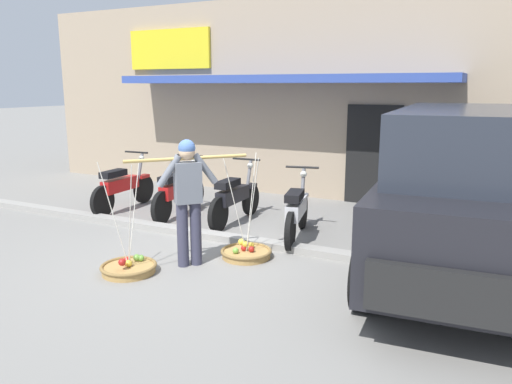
{
  "coord_description": "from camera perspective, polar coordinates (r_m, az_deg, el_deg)",
  "views": [
    {
      "loc": [
        3.53,
        -5.78,
        2.37
      ],
      "look_at": [
        0.33,
        0.6,
        0.85
      ],
      "focal_mm": 35.17,
      "sensor_mm": 36.0,
      "label": 1
    }
  ],
  "objects": [
    {
      "name": "motorcycle_second_in_row",
      "position": [
        9.32,
        -8.84,
        0.0
      ],
      "size": [
        0.54,
        1.82,
        1.09
      ],
      "color": "black",
      "rests_on": "ground"
    },
    {
      "name": "fruit_basket_right_side",
      "position": [
        6.73,
        -14.26,
        -8.3
      ],
      "size": [
        0.72,
        0.72,
        1.45
      ],
      "color": "#B2894C",
      "rests_on": "ground"
    },
    {
      "name": "fruit_vendor",
      "position": [
        6.62,
        -7.73,
        -0.24
      ],
      "size": [
        1.11,
        1.24,
        1.7
      ],
      "color": "#38384C",
      "rests_on": "ground"
    },
    {
      "name": "motorcycle_nearest_shop",
      "position": [
        10.01,
        -14.94,
        0.57
      ],
      "size": [
        0.54,
        1.82,
        1.09
      ],
      "color": "black",
      "rests_on": "ground"
    },
    {
      "name": "fruit_basket_left_side",
      "position": [
        7.09,
        -1.13,
        -6.87
      ],
      "size": [
        0.72,
        0.72,
        1.45
      ],
      "color": "#B2894C",
      "rests_on": "ground"
    },
    {
      "name": "motorcycle_third_in_row",
      "position": [
        8.74,
        -2.46,
        -0.67
      ],
      "size": [
        0.54,
        1.82,
        1.09
      ],
      "color": "black",
      "rests_on": "ground"
    },
    {
      "name": "storefront_building",
      "position": [
        13.2,
        7.65,
        10.75
      ],
      "size": [
        13.0,
        6.0,
        4.2
      ],
      "color": "tan",
      "rests_on": "ground"
    },
    {
      "name": "parked_truck",
      "position": [
        6.72,
        23.12,
        0.42
      ],
      "size": [
        2.41,
        4.92,
        2.1
      ],
      "color": "black",
      "rests_on": "ground"
    },
    {
      "name": "motorcycle_end_of_row",
      "position": [
        7.84,
        4.67,
        -2.17
      ],
      "size": [
        0.61,
        1.79,
        1.09
      ],
      "color": "black",
      "rests_on": "ground"
    },
    {
      "name": "sidewalk_curb",
      "position": [
        7.74,
        -1.88,
        -5.43
      ],
      "size": [
        20.0,
        0.24,
        0.1
      ],
      "primitive_type": "cube",
      "color": "gray",
      "rests_on": "ground"
    },
    {
      "name": "ground_plane",
      "position": [
        7.18,
        -4.56,
        -7.3
      ],
      "size": [
        90.0,
        90.0,
        0.0
      ],
      "primitive_type": "plane",
      "color": "gray"
    }
  ]
}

